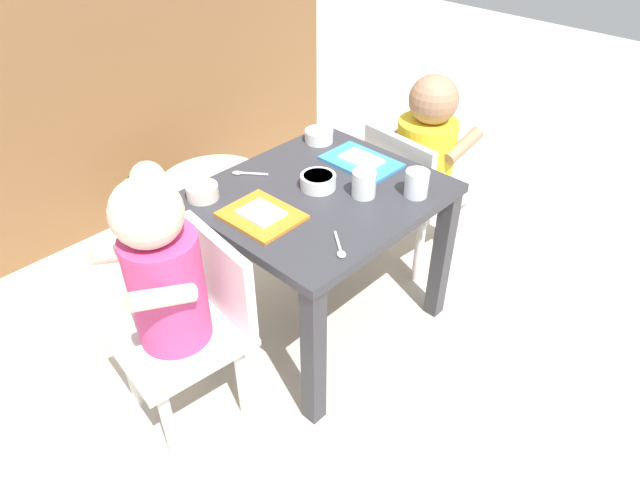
{
  "coord_description": "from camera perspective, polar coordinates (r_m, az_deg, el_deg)",
  "views": [
    {
      "loc": [
        -0.91,
        -0.87,
        1.23
      ],
      "look_at": [
        0.0,
        0.0,
        0.3
      ],
      "focal_mm": 31.83,
      "sensor_mm": 36.0,
      "label": 1
    }
  ],
  "objects": [
    {
      "name": "dining_table",
      "position": [
        1.52,
        0.0,
        2.39
      ],
      "size": [
        0.59,
        0.53,
        0.46
      ],
      "color": "#333338",
      "rests_on": "ground"
    },
    {
      "name": "spoon_by_left_tray",
      "position": [
        1.56,
        -7.42,
        6.67
      ],
      "size": [
        0.07,
        0.09,
        0.01
      ],
      "color": "silver",
      "rests_on": "dining_table"
    },
    {
      "name": "food_tray_left",
      "position": [
        1.38,
        -5.91,
        2.52
      ],
      "size": [
        0.15,
        0.19,
        0.02
      ],
      "color": "orange",
      "rests_on": "dining_table"
    },
    {
      "name": "water_cup_right",
      "position": [
        1.46,
        9.67,
        5.47
      ],
      "size": [
        0.06,
        0.06,
        0.07
      ],
      "color": "white",
      "rests_on": "dining_table"
    },
    {
      "name": "seated_child_right",
      "position": [
        1.82,
        10.37,
        8.7
      ],
      "size": [
        0.31,
        0.31,
        0.64
      ],
      "color": "silver",
      "rests_on": "ground"
    },
    {
      "name": "cereal_bowl_right_side",
      "position": [
        1.47,
        -11.75,
        4.83
      ],
      "size": [
        0.08,
        0.08,
        0.04
      ],
      "color": "silver",
      "rests_on": "dining_table"
    },
    {
      "name": "kitchen_cabinet_back",
      "position": [
        2.27,
        -21.1,
        15.99
      ],
      "size": [
        1.85,
        0.37,
        1.04
      ],
      "primitive_type": "cube",
      "color": "brown",
      "rests_on": "ground"
    },
    {
      "name": "spoon_by_right_tray",
      "position": [
        1.27,
        1.97,
        -0.76
      ],
      "size": [
        0.07,
        0.09,
        0.01
      ],
      "color": "silver",
      "rests_on": "dining_table"
    },
    {
      "name": "cereal_bowl_left_side",
      "position": [
        1.71,
        -0.1,
        10.47
      ],
      "size": [
        0.08,
        0.08,
        0.04
      ],
      "color": "white",
      "rests_on": "dining_table"
    },
    {
      "name": "ground_plane",
      "position": [
        1.76,
        0.0,
        -7.82
      ],
      "size": [
        7.0,
        7.0,
        0.0
      ],
      "primitive_type": "plane",
      "color": "beige"
    },
    {
      "name": "seated_child_left",
      "position": [
        1.28,
        -14.84,
        -4.09
      ],
      "size": [
        0.31,
        0.31,
        0.69
      ],
      "color": "silver",
      "rests_on": "ground"
    },
    {
      "name": "dog",
      "position": [
        2.06,
        -11.61,
        5.71
      ],
      "size": [
        0.46,
        0.34,
        0.31
      ],
      "color": "beige",
      "rests_on": "ground"
    },
    {
      "name": "food_tray_right",
      "position": [
        1.61,
        4.18,
        7.92
      ],
      "size": [
        0.14,
        0.21,
        0.02
      ],
      "color": "#388CD8",
      "rests_on": "dining_table"
    },
    {
      "name": "veggie_bowl_near",
      "position": [
        1.48,
        -0.19,
        5.97
      ],
      "size": [
        0.09,
        0.09,
        0.04
      ],
      "color": "white",
      "rests_on": "dining_table"
    },
    {
      "name": "water_cup_left",
      "position": [
        1.44,
        4.43,
        5.53
      ],
      "size": [
        0.06,
        0.06,
        0.07
      ],
      "color": "white",
      "rests_on": "dining_table"
    }
  ]
}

